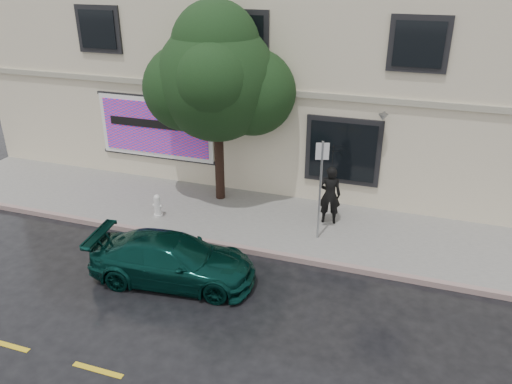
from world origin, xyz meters
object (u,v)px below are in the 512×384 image
(fire_hydrant, at_px, (158,206))
(street_tree, at_px, (217,81))
(pedestrian, at_px, (330,195))
(car, at_px, (173,260))

(fire_hydrant, bearing_deg, street_tree, 71.93)
(pedestrian, xyz_separation_m, fire_hydrant, (-4.98, -1.27, -0.54))
(street_tree, bearing_deg, car, -82.49)
(car, relative_size, fire_hydrant, 5.67)
(pedestrian, distance_m, street_tree, 4.74)
(car, height_order, fire_hydrant, car)
(pedestrian, relative_size, fire_hydrant, 2.48)
(car, distance_m, street_tree, 5.66)
(pedestrian, distance_m, fire_hydrant, 5.17)
(pedestrian, bearing_deg, fire_hydrant, 2.16)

